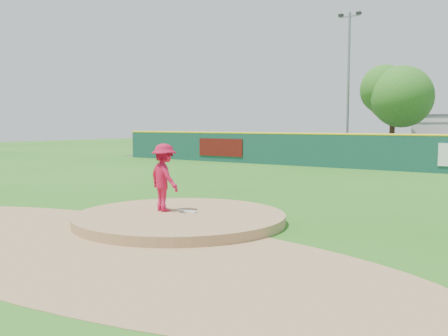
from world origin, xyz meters
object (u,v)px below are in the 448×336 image
Objects in this scene: playground_slide at (232,146)px; light_pole_left at (348,79)px; van at (331,153)px; pitcher at (164,177)px; deciduous_tree at (393,95)px.

light_pole_left is at bearing 24.64° from playground_slide.
van is 0.44× the size of light_pole_left.
light_pole_left is (-1.39, 6.30, 5.35)m from van.
pitcher is 0.25× the size of deciduous_tree.
van is 1.55× the size of playground_slide.
light_pole_left is at bearing 153.43° from deciduous_tree.
light_pole_left reaches higher than pitcher.
pitcher is 21.04m from van.
playground_slide is 0.29× the size of light_pole_left.
deciduous_tree is 0.67× the size of light_pole_left.
light_pole_left is (-4.00, 2.00, 1.50)m from deciduous_tree.
van is at bearing -121.20° from deciduous_tree.
light_pole_left is (8.16, 3.75, 5.17)m from playground_slide.
van is at bearing -14.98° from playground_slide.
pitcher reaches higher than playground_slide.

